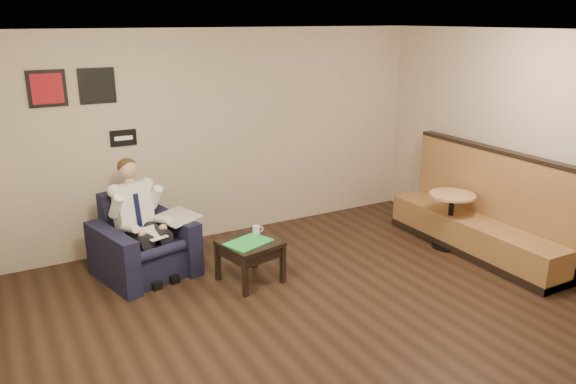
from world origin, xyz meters
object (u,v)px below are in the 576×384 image
coffee_mug (256,230)px  cafe_table (450,221)px  side_table (250,261)px  seated_man (148,225)px  armchair (143,236)px  smartphone (244,236)px  banquette (479,203)px  green_folder (249,242)px

coffee_mug → cafe_table: size_ratio=0.14×
cafe_table → side_table: bearing=172.6°
seated_man → coffee_mug: bearing=-36.7°
armchair → smartphone: armchair is taller
coffee_mug → banquette: banquette is taller
smartphone → cafe_table: cafe_table is taller
coffee_mug → seated_man: bearing=157.2°
armchair → smartphone: (1.03, -0.59, 0.02)m
smartphone → banquette: 3.02m
seated_man → green_folder: 1.18m
smartphone → banquette: size_ratio=0.06×
armchair → coffee_mug: (1.17, -0.60, 0.06)m
green_folder → coffee_mug: coffee_mug is taller
armchair → side_table: bearing=-51.3°
green_folder → coffee_mug: 0.28m
seated_man → cafe_table: 3.86m
seated_man → smartphone: bearing=-39.0°
smartphone → cafe_table: (2.72, -0.54, -0.13)m
seated_man → smartphone: seated_man is taller
armchair → seated_man: bearing=-90.0°
side_table → cafe_table: 2.76m
armchair → cafe_table: armchair is taller
armchair → coffee_mug: size_ratio=9.55×
seated_man → coffee_mug: seated_man is taller
seated_man → side_table: 1.24m
smartphone → armchair: bearing=148.6°
coffee_mug → smartphone: (-0.15, 0.01, -0.05)m
cafe_table → armchair: bearing=163.3°
seated_man → banquette: bearing=-32.0°
coffee_mug → cafe_table: 2.63m
green_folder → smartphone: size_ratio=3.21×
banquette → coffee_mug: bearing=163.9°
armchair → green_folder: (0.98, -0.80, 0.02)m
armchair → green_folder: bearing=-53.1°
seated_man → green_folder: size_ratio=2.67×
armchair → banquette: bearing=-33.5°
banquette → cafe_table: bearing=124.4°
armchair → side_table: (1.01, -0.77, -0.23)m
seated_man → cafe_table: seated_man is taller
side_table → smartphone: size_ratio=3.93×
armchair → banquette: 4.18m
armchair → green_folder: 1.26m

